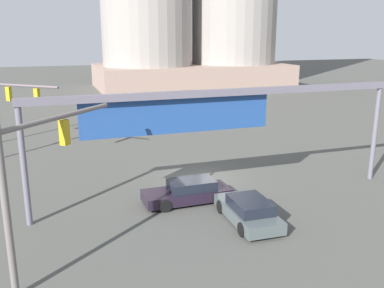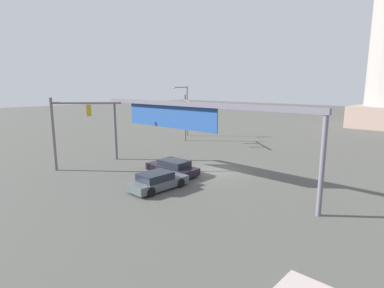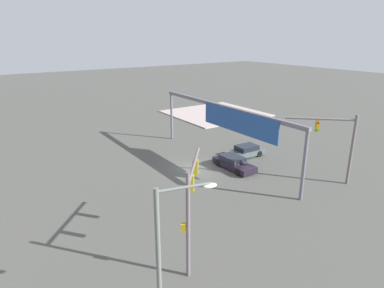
% 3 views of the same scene
% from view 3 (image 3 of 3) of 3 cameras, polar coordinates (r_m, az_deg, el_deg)
% --- Properties ---
extents(ground_plane, '(200.54, 200.54, 0.00)m').
position_cam_3_polar(ground_plane, '(32.31, 0.49, -4.31)').
color(ground_plane, '#4C4C47').
extents(sidewalk_corner, '(13.27, 13.80, 0.15)m').
position_cam_3_polar(sidewalk_corner, '(55.13, 3.97, 5.23)').
color(sidewalk_corner, '#B1A09A').
rests_on(sidewalk_corner, ground).
extents(traffic_signal_near_corner, '(4.44, 4.11, 5.99)m').
position_cam_3_polar(traffic_signal_near_corner, '(18.34, -0.19, -8.88)').
color(traffic_signal_near_corner, '#675961').
rests_on(traffic_signal_near_corner, ground).
extents(traffic_signal_opposite_side, '(4.07, 4.34, 6.12)m').
position_cam_3_polar(traffic_signal_opposite_side, '(30.59, 23.56, 0.97)').
color(traffic_signal_opposite_side, '#68605F').
rests_on(traffic_signal_opposite_side, ground).
extents(streetlamp_curved_arm, '(0.81, 2.49, 7.05)m').
position_cam_3_polar(streetlamp_curved_arm, '(13.81, -4.43, -18.18)').
color(streetlamp_curved_arm, slate).
rests_on(streetlamp_curved_arm, ground).
extents(overhead_sign_gantry, '(19.96, 0.43, 5.90)m').
position_cam_3_polar(overhead_sign_gantry, '(32.11, 6.07, 4.63)').
color(overhead_sign_gantry, slate).
rests_on(overhead_sign_gantry, ground).
extents(sedan_car_approaching, '(2.00, 4.29, 1.21)m').
position_cam_3_polar(sedan_car_approaching, '(35.87, 9.03, -1.24)').
color(sedan_car_approaching, '#485253').
rests_on(sedan_car_approaching, ground).
extents(sedan_car_waiting_far, '(4.59, 1.89, 1.21)m').
position_cam_3_polar(sedan_car_waiting_far, '(32.51, 7.09, -3.22)').
color(sedan_car_waiting_far, black).
rests_on(sedan_car_waiting_far, ground).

